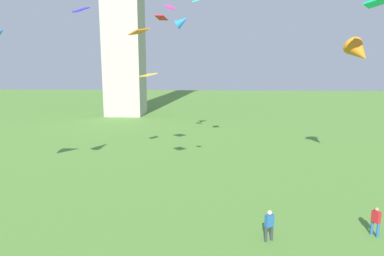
# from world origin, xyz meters

# --- Properties ---
(person_0) EXTENTS (0.49, 0.42, 1.63)m
(person_0) POSITION_xyz_m (5.61, 11.94, 0.93)
(person_0) COLOR #2D3338
(person_0) RESTS_ON ground_plane
(person_1) EXTENTS (0.40, 0.47, 1.58)m
(person_1) POSITION_xyz_m (11.18, 12.81, 0.89)
(person_1) COLOR #235693
(person_1) RESTS_ON ground_plane
(kite_flying_0) EXTENTS (1.21, 1.17, 0.50)m
(kite_flying_0) POSITION_xyz_m (-6.21, 19.27, 12.41)
(kite_flying_0) COLOR #2B23E0
(kite_flying_1) EXTENTS (1.73, 1.06, 1.57)m
(kite_flying_1) POSITION_xyz_m (-0.51, 31.66, 13.13)
(kite_flying_1) COLOR #2377ED
(kite_flying_2) EXTENTS (0.73, 0.90, 0.24)m
(kite_flying_2) POSITION_xyz_m (-0.33, 16.21, 11.45)
(kite_flying_2) COLOR red
(kite_flying_3) EXTENTS (0.97, 1.26, 0.45)m
(kite_flying_3) POSITION_xyz_m (1.26, 25.33, 13.99)
(kite_flying_3) COLOR #28E0E8
(kite_flying_5) EXTENTS (1.79, 1.88, 0.50)m
(kite_flying_5) POSITION_xyz_m (-3.00, 22.47, 11.27)
(kite_flying_5) COLOR orange
(kite_flying_7) EXTENTS (1.97, 2.79, 2.34)m
(kite_flying_7) POSITION_xyz_m (13.61, 22.74, 9.71)
(kite_flying_7) COLOR orange
(kite_flying_8) EXTENTS (0.90, 0.70, 0.57)m
(kite_flying_8) POSITION_xyz_m (-1.31, 28.25, 13.96)
(kite_flying_8) COLOR #CB2A85
(kite_flying_9) EXTENTS (1.81, 1.92, 0.43)m
(kite_flying_9) POSITION_xyz_m (13.09, 19.63, 12.69)
(kite_flying_9) COLOR #06C28D
(kite_flying_10) EXTENTS (1.48, 1.55, 0.34)m
(kite_flying_10) POSITION_xyz_m (-1.88, 19.86, 8.07)
(kite_flying_10) COLOR gold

